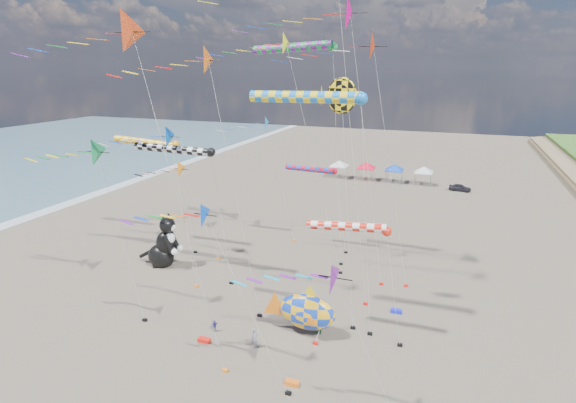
{
  "coord_description": "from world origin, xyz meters",
  "views": [
    {
      "loc": [
        13.46,
        -19.17,
        19.68
      ],
      "look_at": [
        1.84,
        12.0,
        9.71
      ],
      "focal_mm": 28.0,
      "sensor_mm": 36.0,
      "label": 1
    }
  ],
  "objects_px": {
    "cat_inflatable": "(162,240)",
    "child_green": "(319,327)",
    "fish_inflatable": "(306,311)",
    "person_adult": "(255,339)",
    "child_blue": "(215,326)",
    "parked_car": "(460,188)"
  },
  "relations": [
    {
      "from": "person_adult",
      "to": "parked_car",
      "type": "height_order",
      "value": "person_adult"
    },
    {
      "from": "person_adult",
      "to": "child_blue",
      "type": "distance_m",
      "value": 3.91
    },
    {
      "from": "cat_inflatable",
      "to": "child_green",
      "type": "distance_m",
      "value": 19.71
    },
    {
      "from": "fish_inflatable",
      "to": "child_green",
      "type": "relative_size",
      "value": 4.84
    },
    {
      "from": "person_adult",
      "to": "child_blue",
      "type": "relative_size",
      "value": 1.57
    },
    {
      "from": "child_green",
      "to": "parked_car",
      "type": "xyz_separation_m",
      "value": [
        9.89,
        48.1,
        -0.02
      ]
    },
    {
      "from": "child_blue",
      "to": "parked_car",
      "type": "distance_m",
      "value": 53.56
    },
    {
      "from": "child_green",
      "to": "parked_car",
      "type": "distance_m",
      "value": 49.1
    },
    {
      "from": "fish_inflatable",
      "to": "child_green",
      "type": "height_order",
      "value": "fish_inflatable"
    },
    {
      "from": "cat_inflatable",
      "to": "child_green",
      "type": "bearing_deg",
      "value": -19.7
    },
    {
      "from": "cat_inflatable",
      "to": "person_adult",
      "type": "bearing_deg",
      "value": -34.35
    },
    {
      "from": "fish_inflatable",
      "to": "parked_car",
      "type": "distance_m",
      "value": 49.69
    },
    {
      "from": "fish_inflatable",
      "to": "parked_car",
      "type": "relative_size",
      "value": 1.69
    },
    {
      "from": "fish_inflatable",
      "to": "child_blue",
      "type": "bearing_deg",
      "value": -162.77
    },
    {
      "from": "cat_inflatable",
      "to": "parked_car",
      "type": "height_order",
      "value": "cat_inflatable"
    },
    {
      "from": "parked_car",
      "to": "child_blue",
      "type": "bearing_deg",
      "value": 169.04
    },
    {
      "from": "fish_inflatable",
      "to": "child_blue",
      "type": "height_order",
      "value": "fish_inflatable"
    },
    {
      "from": "cat_inflatable",
      "to": "parked_car",
      "type": "relative_size",
      "value": 1.64
    },
    {
      "from": "cat_inflatable",
      "to": "child_blue",
      "type": "bearing_deg",
      "value": -39.99
    },
    {
      "from": "fish_inflatable",
      "to": "person_adult",
      "type": "relative_size",
      "value": 3.88
    },
    {
      "from": "cat_inflatable",
      "to": "parked_car",
      "type": "xyz_separation_m",
      "value": [
        28.44,
        41.81,
        -2.26
      ]
    },
    {
      "from": "fish_inflatable",
      "to": "person_adult",
      "type": "height_order",
      "value": "fish_inflatable"
    }
  ]
}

